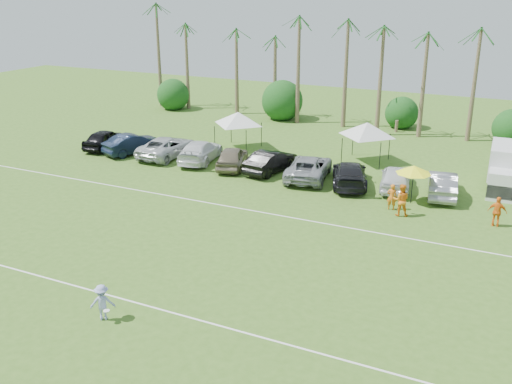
% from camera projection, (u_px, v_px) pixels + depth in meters
% --- Properties ---
extents(ground, '(120.00, 120.00, 0.00)m').
position_uv_depth(ground, '(59.00, 312.00, 24.38)').
color(ground, '#3C621D').
rests_on(ground, ground).
extents(field_lines, '(80.00, 12.10, 0.01)m').
position_uv_depth(field_lines, '(165.00, 240.00, 31.16)').
color(field_lines, white).
rests_on(field_lines, ground).
extents(palm_tree_0, '(2.40, 2.40, 8.90)m').
position_uv_depth(palm_tree_0, '(148.00, 40.00, 62.95)').
color(palm_tree_0, brown).
rests_on(palm_tree_0, ground).
extents(palm_tree_1, '(2.40, 2.40, 9.90)m').
position_uv_depth(palm_tree_1, '(186.00, 33.00, 60.63)').
color(palm_tree_1, brown).
rests_on(palm_tree_1, ground).
extents(palm_tree_2, '(2.40, 2.40, 10.90)m').
position_uv_depth(palm_tree_2, '(228.00, 26.00, 58.32)').
color(palm_tree_2, brown).
rests_on(palm_tree_2, ground).
extents(palm_tree_3, '(2.40, 2.40, 11.90)m').
position_uv_depth(palm_tree_3, '(263.00, 18.00, 56.41)').
color(palm_tree_3, brown).
rests_on(palm_tree_3, ground).
extents(palm_tree_4, '(2.40, 2.40, 8.90)m').
position_uv_depth(palm_tree_4, '(300.00, 47.00, 55.67)').
color(palm_tree_4, brown).
rests_on(palm_tree_4, ground).
extents(palm_tree_5, '(2.40, 2.40, 9.90)m').
position_uv_depth(palm_tree_5, '(340.00, 39.00, 53.76)').
color(palm_tree_5, brown).
rests_on(palm_tree_5, ground).
extents(palm_tree_6, '(2.40, 2.40, 10.90)m').
position_uv_depth(palm_tree_6, '(383.00, 31.00, 51.85)').
color(palm_tree_6, brown).
rests_on(palm_tree_6, ground).
extents(palm_tree_7, '(2.40, 2.40, 11.90)m').
position_uv_depth(palm_tree_7, '(428.00, 22.00, 49.94)').
color(palm_tree_7, brown).
rests_on(palm_tree_7, ground).
extents(palm_tree_8, '(2.40, 2.40, 8.90)m').
position_uv_depth(palm_tree_8, '(485.00, 55.00, 48.80)').
color(palm_tree_8, brown).
rests_on(palm_tree_8, ground).
extents(bush_tree_0, '(4.00, 4.00, 4.00)m').
position_uv_depth(bush_tree_0, '(178.00, 92.00, 64.53)').
color(bush_tree_0, brown).
rests_on(bush_tree_0, ground).
extents(bush_tree_1, '(4.00, 4.00, 4.00)m').
position_uv_depth(bush_tree_1, '(284.00, 101.00, 59.27)').
color(bush_tree_1, brown).
rests_on(bush_tree_1, ground).
extents(bush_tree_2, '(4.00, 4.00, 4.00)m').
position_uv_depth(bush_tree_2, '(400.00, 111.00, 54.42)').
color(bush_tree_2, brown).
rests_on(bush_tree_2, ground).
extents(sideline_player_a, '(0.66, 0.49, 1.67)m').
position_uv_depth(sideline_player_a, '(392.00, 197.00, 35.19)').
color(sideline_player_a, orange).
rests_on(sideline_player_a, ground).
extents(sideline_player_b, '(1.13, 0.97, 2.00)m').
position_uv_depth(sideline_player_b, '(401.00, 200.00, 34.21)').
color(sideline_player_b, orange).
rests_on(sideline_player_b, ground).
extents(sideline_player_c, '(1.07, 0.48, 1.79)m').
position_uv_depth(sideline_player_c, '(497.00, 212.00, 32.71)').
color(sideline_player_c, orange).
rests_on(sideline_player_c, ground).
extents(box_truck, '(2.34, 5.73, 2.92)m').
position_uv_depth(box_truck, '(506.00, 167.00, 38.51)').
color(box_truck, silver).
rests_on(box_truck, ground).
extents(canopy_tent_left, '(4.53, 4.53, 3.67)m').
position_uv_depth(canopy_tent_left, '(238.00, 112.00, 47.67)').
color(canopy_tent_left, black).
rests_on(canopy_tent_left, ground).
extents(canopy_tent_right, '(4.59, 4.59, 3.72)m').
position_uv_depth(canopy_tent_right, '(368.00, 123.00, 43.88)').
color(canopy_tent_right, black).
rests_on(canopy_tent_right, ground).
extents(market_umbrella, '(2.26, 2.26, 2.51)m').
position_uv_depth(market_umbrella, '(414.00, 170.00, 35.75)').
color(market_umbrella, black).
rests_on(market_umbrella, ground).
extents(frisbee_player, '(1.18, 1.05, 1.59)m').
position_uv_depth(frisbee_player, '(102.00, 302.00, 23.56)').
color(frisbee_player, '#999FD9').
rests_on(frisbee_player, ground).
extents(parked_car_0, '(2.48, 5.02, 1.65)m').
position_uv_depth(parked_car_0, '(105.00, 139.00, 48.47)').
color(parked_car_0, black).
rests_on(parked_car_0, ground).
extents(parked_car_1, '(3.42, 5.29, 1.65)m').
position_uv_depth(parked_car_1, '(133.00, 144.00, 47.03)').
color(parked_car_1, black).
rests_on(parked_car_1, ground).
extents(parked_car_2, '(2.74, 5.93, 1.65)m').
position_uv_depth(parked_car_2, '(167.00, 147.00, 46.13)').
color(parked_car_2, '#B5B8BB').
rests_on(parked_car_2, ground).
extents(parked_car_3, '(3.33, 6.01, 1.65)m').
position_uv_depth(parked_car_3, '(200.00, 151.00, 44.93)').
color(parked_car_3, white).
rests_on(parked_car_3, ground).
extents(parked_car_4, '(3.28, 5.19, 1.65)m').
position_uv_depth(parked_car_4, '(232.00, 157.00, 43.33)').
color(parked_car_4, '#796D57').
rests_on(parked_car_4, ground).
extents(parked_car_5, '(2.53, 5.21, 1.65)m').
position_uv_depth(parked_car_5, '(271.00, 161.00, 42.34)').
color(parked_car_5, black).
rests_on(parked_car_5, ground).
extents(parked_car_6, '(3.69, 6.30, 1.65)m').
position_uv_depth(parked_car_6, '(309.00, 167.00, 40.94)').
color(parked_car_6, gray).
rests_on(parked_car_6, ground).
extents(parked_car_7, '(3.97, 6.11, 1.65)m').
position_uv_depth(parked_car_7, '(350.00, 174.00, 39.55)').
color(parked_car_7, black).
rests_on(parked_car_7, ground).
extents(parked_car_8, '(2.75, 5.10, 1.65)m').
position_uv_depth(parked_car_8, '(396.00, 178.00, 38.76)').
color(parked_car_8, white).
rests_on(parked_car_8, ground).
extents(parked_car_9, '(2.53, 5.21, 1.65)m').
position_uv_depth(parked_car_9, '(442.00, 184.00, 37.51)').
color(parked_car_9, gray).
rests_on(parked_car_9, ground).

